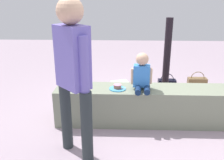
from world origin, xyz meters
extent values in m
plane|color=#A28E9C|center=(0.00, 0.00, 0.00)|extent=(12.00, 12.00, 0.00)
cube|color=gray|center=(0.00, 0.00, 0.25)|extent=(2.38, 0.45, 0.50)
cylinder|color=#12284E|center=(-0.10, -0.13, 0.54)|extent=(0.10, 0.25, 0.08)
cylinder|color=#12284E|center=(0.01, -0.12, 0.54)|extent=(0.10, 0.25, 0.08)
cube|color=#3A87E2|center=(-0.05, -0.02, 0.68)|extent=(0.22, 0.15, 0.28)
sphere|color=#DBAD8C|center=(-0.05, -0.02, 0.90)|extent=(0.16, 0.16, 0.16)
cylinder|color=#DBAD8C|center=(-0.17, -0.03, 0.67)|extent=(0.05, 0.05, 0.21)
cylinder|color=#DBAD8C|center=(0.06, -0.01, 0.67)|extent=(0.05, 0.05, 0.21)
cylinder|color=#262E31|center=(-0.66, -0.90, 0.40)|extent=(0.12, 0.12, 0.80)
cylinder|color=#262E31|center=(-0.93, -0.63, 0.40)|extent=(0.12, 0.12, 0.80)
cube|color=#6E63BF|center=(-0.80, -0.76, 1.11)|extent=(0.39, 0.39, 0.62)
sphere|color=#DBAD8C|center=(-0.80, -0.76, 1.55)|extent=(0.26, 0.26, 0.26)
cylinder|color=#6E63BF|center=(-0.67, -0.89, 1.05)|extent=(0.10, 0.10, 0.58)
cylinder|color=#6E63BF|center=(-0.92, -0.64, 1.05)|extent=(0.10, 0.10, 0.58)
cylinder|color=#4CA5D8|center=(-0.37, -0.04, 0.50)|extent=(0.22, 0.22, 0.01)
cylinder|color=#8D5C46|center=(-0.37, -0.04, 0.53)|extent=(0.10, 0.10, 0.04)
cylinder|color=pink|center=(-0.37, -0.04, 0.56)|extent=(0.10, 0.10, 0.01)
cube|color=silver|center=(-0.31, -0.05, 0.51)|extent=(0.11, 0.04, 0.00)
cube|color=gold|center=(-0.10, 0.52, 0.16)|extent=(0.21, 0.11, 0.32)
torus|color=white|center=(-0.15, 0.52, 0.32)|extent=(0.08, 0.01, 0.08)
torus|color=white|center=(-0.06, 0.52, 0.32)|extent=(0.08, 0.01, 0.08)
cylinder|color=black|center=(0.40, 0.78, 0.02)|extent=(0.36, 0.36, 0.04)
cylinder|color=black|center=(0.40, 0.78, 0.69)|extent=(0.11, 0.11, 1.30)
cylinder|color=silver|center=(-0.87, 1.17, 0.09)|extent=(0.07, 0.07, 0.18)
cone|color=silver|center=(-0.87, 1.17, 0.20)|extent=(0.06, 0.06, 0.03)
cylinder|color=#268C3F|center=(-0.87, 1.17, 0.23)|extent=(0.03, 0.03, 0.02)
cube|color=white|center=(-0.33, 1.19, 0.07)|extent=(0.39, 0.39, 0.13)
cube|color=black|center=(0.52, 1.22, 0.10)|extent=(0.32, 0.13, 0.19)
torus|color=black|center=(0.52, 1.22, 0.19)|extent=(0.23, 0.01, 0.23)
cube|color=brown|center=(1.03, 1.13, 0.13)|extent=(0.32, 0.14, 0.26)
torus|color=brown|center=(1.03, 1.13, 0.26)|extent=(0.24, 0.01, 0.24)
camera|label=1|loc=(-0.33, -3.11, 1.72)|focal=40.33mm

